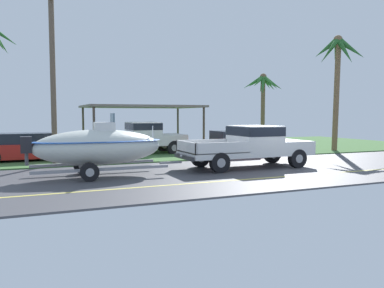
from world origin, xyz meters
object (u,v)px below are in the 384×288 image
(parked_sedan_far, at_px, (238,143))
(palm_tree_mid, at_px, (338,62))
(parked_sedan_near, at_px, (28,148))
(utility_pole, at_px, (53,73))
(palm_tree_near_left, at_px, (263,88))
(parked_pickup_background, at_px, (143,136))
(pickup_truck_towing, at_px, (254,144))
(boat_on_trailer, at_px, (98,147))
(carport_awning, at_px, (141,107))

(parked_sedan_far, distance_m, palm_tree_mid, 8.30)
(parked_sedan_near, bearing_deg, utility_pole, -57.92)
(parked_sedan_far, bearing_deg, parked_sedan_near, 171.76)
(parked_sedan_near, relative_size, utility_pole, 0.57)
(palm_tree_near_left, height_order, palm_tree_mid, palm_tree_mid)
(parked_pickup_background, height_order, palm_tree_near_left, palm_tree_near_left)
(pickup_truck_towing, relative_size, parked_sedan_near, 1.31)
(pickup_truck_towing, distance_m, parked_sedan_near, 10.85)
(boat_on_trailer, relative_size, parked_sedan_near, 1.31)
(pickup_truck_towing, xyz_separation_m, parked_sedan_far, (1.80, 4.51, -0.34))
(carport_awning, bearing_deg, parked_sedan_far, -55.56)
(pickup_truck_towing, distance_m, carport_awning, 10.60)
(carport_awning, xyz_separation_m, utility_pole, (-5.74, -5.96, 1.38))
(carport_awning, xyz_separation_m, palm_tree_near_left, (11.15, 2.83, 1.69))
(parked_sedan_far, distance_m, utility_pole, 10.26)
(boat_on_trailer, distance_m, parked_pickup_background, 8.01)
(palm_tree_mid, distance_m, utility_pole, 16.48)
(boat_on_trailer, height_order, palm_tree_mid, palm_tree_mid)
(parked_pickup_background, xyz_separation_m, palm_tree_near_left, (11.96, 5.96, 3.40))
(parked_pickup_background, bearing_deg, utility_pole, -150.10)
(parked_sedan_far, bearing_deg, utility_pole, -178.63)
(pickup_truck_towing, xyz_separation_m, carport_awning, (-2.13, 10.24, 1.72))
(boat_on_trailer, relative_size, utility_pole, 0.74)
(parked_sedan_near, height_order, utility_pole, utility_pole)
(palm_tree_mid, bearing_deg, carport_awning, 150.69)
(boat_on_trailer, bearing_deg, utility_pole, 105.98)
(pickup_truck_towing, xyz_separation_m, parked_sedan_near, (-8.99, 6.07, -0.34))
(parked_pickup_background, height_order, parked_sedan_far, parked_pickup_background)
(parked_sedan_far, relative_size, palm_tree_near_left, 0.77)
(parked_sedan_near, height_order, palm_tree_near_left, palm_tree_near_left)
(parked_pickup_background, xyz_separation_m, parked_sedan_near, (-6.05, -1.04, -0.35))
(parked_pickup_background, bearing_deg, boat_on_trailer, -117.49)
(boat_on_trailer, xyz_separation_m, palm_tree_near_left, (15.66, 13.07, 3.33))
(carport_awning, height_order, palm_tree_mid, palm_tree_mid)
(parked_sedan_far, bearing_deg, carport_awning, 124.44)
(parked_pickup_background, distance_m, palm_tree_mid, 12.66)
(boat_on_trailer, relative_size, parked_pickup_background, 1.02)
(boat_on_trailer, height_order, carport_awning, carport_awning)
(boat_on_trailer, xyz_separation_m, palm_tree_mid, (15.20, 4.24, 4.39))
(utility_pole, bearing_deg, palm_tree_near_left, 27.51)
(pickup_truck_towing, distance_m, parked_pickup_background, 7.69)
(parked_sedan_near, distance_m, carport_awning, 8.29)
(boat_on_trailer, bearing_deg, pickup_truck_towing, 0.00)
(pickup_truck_towing, distance_m, utility_pole, 9.47)
(boat_on_trailer, bearing_deg, parked_pickup_background, 62.51)
(parked_sedan_near, xyz_separation_m, carport_awning, (6.86, 4.17, 2.06))
(pickup_truck_towing, relative_size, utility_pole, 0.74)
(parked_pickup_background, relative_size, parked_sedan_far, 1.32)
(pickup_truck_towing, relative_size, parked_sedan_far, 1.36)
(parked_pickup_background, relative_size, palm_tree_near_left, 1.01)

